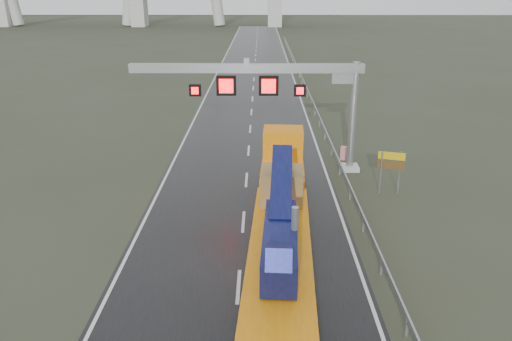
{
  "coord_description": "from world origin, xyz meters",
  "views": [
    {
      "loc": [
        0.89,
        -13.64,
        11.76
      ],
      "look_at": [
        0.68,
        9.23,
        3.2
      ],
      "focal_mm": 35.0,
      "sensor_mm": 36.0,
      "label": 1
    }
  ],
  "objects_px": {
    "sign_gantry": "(280,87)",
    "heavy_haul_truck": "(281,201)",
    "exit_sign_pair": "(391,164)",
    "striped_barrier": "(345,153)"
  },
  "relations": [
    {
      "from": "sign_gantry",
      "to": "heavy_haul_truck",
      "type": "height_order",
      "value": "sign_gantry"
    },
    {
      "from": "exit_sign_pair",
      "to": "striped_barrier",
      "type": "height_order",
      "value": "exit_sign_pair"
    },
    {
      "from": "exit_sign_pair",
      "to": "striped_barrier",
      "type": "distance_m",
      "value": 6.44
    },
    {
      "from": "sign_gantry",
      "to": "exit_sign_pair",
      "type": "bearing_deg",
      "value": -32.22
    },
    {
      "from": "sign_gantry",
      "to": "striped_barrier",
      "type": "relative_size",
      "value": 15.05
    },
    {
      "from": "heavy_haul_truck",
      "to": "striped_barrier",
      "type": "xyz_separation_m",
      "value": [
        4.94,
        11.01,
        -1.17
      ]
    },
    {
      "from": "sign_gantry",
      "to": "heavy_haul_truck",
      "type": "xyz_separation_m",
      "value": [
        -0.16,
        -9.01,
        -3.95
      ]
    },
    {
      "from": "sign_gantry",
      "to": "exit_sign_pair",
      "type": "distance_m",
      "value": 8.5
    },
    {
      "from": "striped_barrier",
      "to": "sign_gantry",
      "type": "bearing_deg",
      "value": -139.67
    },
    {
      "from": "heavy_haul_truck",
      "to": "exit_sign_pair",
      "type": "height_order",
      "value": "heavy_haul_truck"
    }
  ]
}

